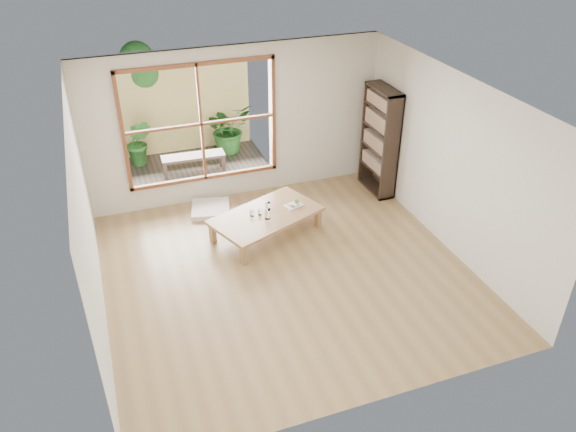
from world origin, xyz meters
name	(u,v)px	position (x,y,z in m)	size (l,w,h in m)	color
ground	(286,271)	(0.00, 0.00, 0.00)	(5.00, 5.00, 0.00)	#9D7E4E
low_table	(266,216)	(0.03, 1.02, 0.32)	(1.90, 1.50, 0.36)	#A2784E
floor_cushion	(211,209)	(-0.64, 2.00, 0.05)	(0.62, 0.62, 0.09)	silver
bookshelf	(380,141)	(2.33, 1.76, 0.94)	(0.30, 0.84, 1.87)	#31241B
glass_tall	(268,214)	(0.01, 0.88, 0.44)	(0.09, 0.09, 0.16)	silver
glass_mid	(268,205)	(0.11, 1.17, 0.42)	(0.07, 0.07, 0.11)	silver
glass_short	(260,212)	(-0.06, 1.04, 0.41)	(0.06, 0.06, 0.08)	silver
glass_small	(252,213)	(-0.19, 1.05, 0.41)	(0.07, 0.07, 0.08)	silver
food_tray	(294,205)	(0.52, 1.12, 0.38)	(0.32, 0.27, 0.08)	white
deck	(194,171)	(-0.60, 3.56, 0.00)	(2.80, 2.00, 0.05)	#372F28
garden_bench	(193,158)	(-0.61, 3.43, 0.33)	(1.18, 0.40, 0.37)	#31241B
bamboo_fence	(180,109)	(-0.60, 4.56, 0.90)	(2.80, 0.06, 1.80)	#D7C76E
shrub_right	(228,128)	(0.26, 4.16, 0.52)	(0.89, 0.77, 0.99)	#296625
shrub_left	(139,142)	(-1.50, 4.15, 0.48)	(0.50, 0.41, 0.92)	#296625
garden_tree	(138,71)	(-1.28, 4.86, 1.63)	(1.04, 0.85, 2.22)	#4C3D2D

